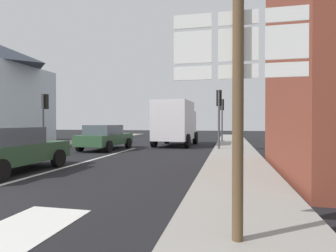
{
  "coord_description": "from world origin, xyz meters",
  "views": [
    {
      "loc": [
        5.78,
        -4.63,
        1.63
      ],
      "look_at": [
        2.12,
        12.13,
        1.4
      ],
      "focal_mm": 30.04,
      "sensor_mm": 36.0,
      "label": 1
    }
  ],
  "objects_px": {
    "sedan_far": "(105,137)",
    "traffic_light_near_right": "(219,106)",
    "sedan_near": "(8,149)",
    "traffic_light_near_left": "(45,108)",
    "delivery_truck": "(175,122)",
    "route_sign_post": "(238,93)",
    "traffic_light_far_right": "(222,110)"
  },
  "relations": [
    {
      "from": "delivery_truck",
      "to": "route_sign_post",
      "type": "relative_size",
      "value": 1.58
    },
    {
      "from": "delivery_truck",
      "to": "route_sign_post",
      "type": "bearing_deg",
      "value": -76.37
    },
    {
      "from": "sedan_near",
      "to": "traffic_light_far_right",
      "type": "bearing_deg",
      "value": 67.86
    },
    {
      "from": "traffic_light_far_right",
      "to": "delivery_truck",
      "type": "bearing_deg",
      "value": -125.34
    },
    {
      "from": "sedan_far",
      "to": "route_sign_post",
      "type": "relative_size",
      "value": 1.34
    },
    {
      "from": "sedan_near",
      "to": "traffic_light_near_right",
      "type": "distance_m",
      "value": 10.84
    },
    {
      "from": "traffic_light_near_left",
      "to": "traffic_light_far_right",
      "type": "distance_m",
      "value": 13.32
    },
    {
      "from": "traffic_light_near_right",
      "to": "traffic_light_far_right",
      "type": "bearing_deg",
      "value": 90.0
    },
    {
      "from": "traffic_light_near_right",
      "to": "sedan_far",
      "type": "bearing_deg",
      "value": -172.77
    },
    {
      "from": "route_sign_post",
      "to": "traffic_light_near_right",
      "type": "height_order",
      "value": "traffic_light_near_right"
    },
    {
      "from": "delivery_truck",
      "to": "route_sign_post",
      "type": "height_order",
      "value": "route_sign_post"
    },
    {
      "from": "traffic_light_near_left",
      "to": "traffic_light_near_right",
      "type": "bearing_deg",
      "value": 6.43
    },
    {
      "from": "sedan_near",
      "to": "sedan_far",
      "type": "relative_size",
      "value": 0.98
    },
    {
      "from": "route_sign_post",
      "to": "traffic_light_far_right",
      "type": "height_order",
      "value": "traffic_light_far_right"
    },
    {
      "from": "traffic_light_far_right",
      "to": "traffic_light_near_right",
      "type": "bearing_deg",
      "value": -90.0
    },
    {
      "from": "traffic_light_near_right",
      "to": "traffic_light_far_right",
      "type": "height_order",
      "value": "traffic_light_far_right"
    },
    {
      "from": "delivery_truck",
      "to": "traffic_light_near_right",
      "type": "distance_m",
      "value": 4.25
    },
    {
      "from": "sedan_near",
      "to": "sedan_far",
      "type": "height_order",
      "value": "same"
    },
    {
      "from": "sedan_near",
      "to": "delivery_truck",
      "type": "distance_m",
      "value": 11.88
    },
    {
      "from": "sedan_near",
      "to": "route_sign_post",
      "type": "relative_size",
      "value": 1.31
    },
    {
      "from": "sedan_near",
      "to": "traffic_light_near_left",
      "type": "relative_size",
      "value": 1.26
    },
    {
      "from": "route_sign_post",
      "to": "traffic_light_near_right",
      "type": "xyz_separation_m",
      "value": [
        -0.68,
        12.62,
        0.56
      ]
    },
    {
      "from": "sedan_near",
      "to": "traffic_light_near_right",
      "type": "height_order",
      "value": "traffic_light_near_right"
    },
    {
      "from": "sedan_far",
      "to": "traffic_light_near_right",
      "type": "relative_size",
      "value": 1.24
    },
    {
      "from": "sedan_far",
      "to": "traffic_light_far_right",
      "type": "xyz_separation_m",
      "value": [
        6.61,
        7.96,
        1.84
      ]
    },
    {
      "from": "route_sign_post",
      "to": "traffic_light_near_left",
      "type": "xyz_separation_m",
      "value": [
        -11.1,
        11.44,
        0.47
      ]
    },
    {
      "from": "sedan_far",
      "to": "route_sign_post",
      "type": "height_order",
      "value": "route_sign_post"
    },
    {
      "from": "delivery_truck",
      "to": "traffic_light_near_right",
      "type": "relative_size",
      "value": 1.46
    },
    {
      "from": "sedan_far",
      "to": "traffic_light_near_right",
      "type": "distance_m",
      "value": 6.91
    },
    {
      "from": "sedan_far",
      "to": "sedan_near",
      "type": "bearing_deg",
      "value": -88.31
    },
    {
      "from": "traffic_light_near_left",
      "to": "sedan_far",
      "type": "bearing_deg",
      "value": 5.03
    },
    {
      "from": "sedan_near",
      "to": "delivery_truck",
      "type": "height_order",
      "value": "delivery_truck"
    }
  ]
}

